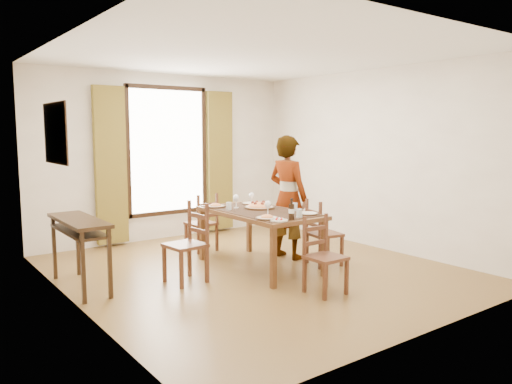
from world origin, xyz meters
TOP-DOWN VIEW (x-y plane):
  - ground at (0.00, 0.00)m, footprint 5.00×5.00m
  - room_shell at (-0.00, 0.13)m, footprint 4.60×5.10m
  - console_table at (-2.03, 0.60)m, footprint 0.38×1.20m
  - dining_table at (0.11, 0.08)m, footprint 0.92×1.70m
  - chair_west at (-0.94, 0.09)m, footprint 0.46×0.46m
  - chair_north at (-0.02, 1.32)m, footprint 0.41×0.41m
  - chair_south at (0.07, -1.16)m, footprint 0.38×0.38m
  - chair_east at (0.86, -0.31)m, footprint 0.46×0.46m
  - man at (0.75, 0.27)m, footprint 0.77×0.64m
  - plate_sw at (-0.19, -0.47)m, footprint 0.27×0.27m
  - plate_se at (0.41, -0.51)m, footprint 0.27×0.27m
  - plate_nw at (-0.19, 0.66)m, footprint 0.27×0.27m
  - plate_ne at (0.36, 0.61)m, footprint 0.27×0.27m
  - pasta_platter at (0.21, 0.22)m, footprint 0.40×0.40m
  - caprese_plate at (-0.16, -0.66)m, footprint 0.20×0.20m
  - wine_glass_a at (-0.04, -0.29)m, footprint 0.08×0.08m
  - wine_glass_b at (0.27, 0.47)m, footprint 0.08×0.08m
  - wine_glass_c at (-0.01, 0.43)m, footprint 0.08×0.08m
  - tumbler_a at (0.47, -0.20)m, footprint 0.07×0.07m
  - tumbler_b at (-0.18, 0.36)m, footprint 0.07×0.07m
  - tumbler_c at (0.19, -0.61)m, footprint 0.07×0.07m
  - wine_bottle at (0.01, -0.67)m, footprint 0.07×0.07m

SIDE VIEW (x-z plane):
  - ground at x=0.00m, z-range 0.00..0.00m
  - chair_south at x=0.07m, z-range -0.03..0.82m
  - chair_north at x=-0.02m, z-range -0.03..0.84m
  - chair_east at x=0.86m, z-range -0.03..0.85m
  - chair_west at x=-0.94m, z-range -0.03..0.91m
  - console_table at x=-2.03m, z-range 0.28..1.08m
  - dining_table at x=0.11m, z-range 0.31..1.07m
  - caprese_plate at x=-0.16m, z-range 0.76..0.80m
  - plate_sw at x=-0.19m, z-range 0.76..0.81m
  - plate_se at x=0.41m, z-range 0.76..0.81m
  - plate_nw at x=-0.19m, z-range 0.76..0.81m
  - plate_ne at x=0.36m, z-range 0.76..0.81m
  - pasta_platter at x=0.21m, z-range 0.76..0.86m
  - tumbler_a at x=0.47m, z-range 0.76..0.86m
  - tumbler_b at x=-0.18m, z-range 0.76..0.86m
  - tumbler_c at x=0.19m, z-range 0.76..0.86m
  - wine_glass_a at x=-0.04m, z-range 0.76..0.94m
  - wine_glass_b at x=0.27m, z-range 0.76..0.94m
  - wine_glass_c at x=-0.01m, z-range 0.76..0.94m
  - man at x=0.75m, z-range 0.00..1.72m
  - wine_bottle at x=0.01m, z-range 0.76..1.00m
  - room_shell at x=0.00m, z-range 0.17..2.91m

